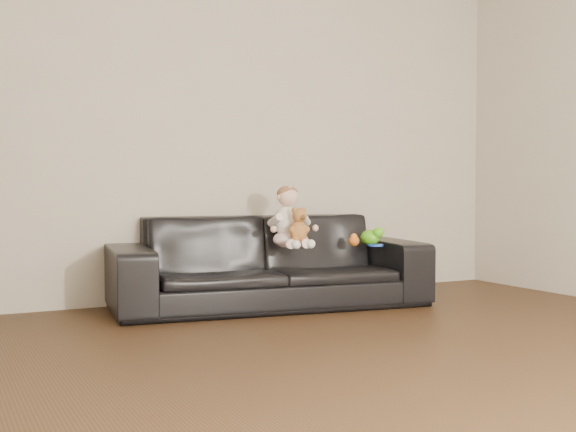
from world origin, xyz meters
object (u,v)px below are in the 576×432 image
baby (289,220)px  toy_blue_disc (376,245)px  toy_green (370,237)px  teddy_bear (299,225)px  sofa (269,261)px  toy_rattle (354,241)px

baby → toy_blue_disc: size_ratio=4.02×
baby → toy_green: size_ratio=2.69×
teddy_bear → sofa: bearing=122.9°
sofa → toy_blue_disc: size_ratio=20.35×
sofa → toy_rattle: bearing=-12.3°
toy_green → teddy_bear: bearing=-172.3°
teddy_bear → toy_rattle: 0.48m
baby → teddy_bear: size_ratio=1.84×
teddy_bear → toy_green: 0.64m
toy_rattle → teddy_bear: bearing=-174.4°
toy_green → toy_rattle: size_ratio=2.06×
baby → toy_blue_disc: (0.61, -0.16, -0.18)m
sofa → baby: baby is taller
sofa → toy_green: size_ratio=13.62×
teddy_bear → toy_blue_disc: size_ratio=2.19×
toy_green → baby: bearing=175.8°
sofa → toy_blue_disc: bearing=-14.3°
toy_green → toy_rattle: bearing=-166.4°
teddy_bear → toy_blue_disc: (0.60, -0.03, -0.15)m
toy_blue_disc → teddy_bear: bearing=177.2°
toy_green → toy_rattle: 0.17m
toy_rattle → toy_green: bearing=13.6°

